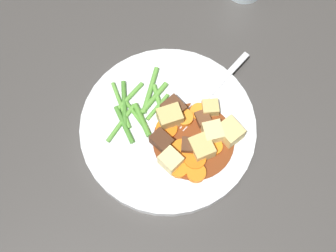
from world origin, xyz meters
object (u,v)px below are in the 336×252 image
(potato_chunk_0, at_px, (171,160))
(meat_chunk_0, at_px, (203,119))
(dinner_plate, at_px, (168,128))
(carrot_slice_2, at_px, (179,169))
(carrot_slice_5, at_px, (195,159))
(carrot_slice_7, at_px, (199,112))
(fork, at_px, (211,92))
(carrot_slice_0, at_px, (182,151))
(potato_chunk_3, at_px, (210,108))
(meat_chunk_1, at_px, (160,140))
(meat_chunk_3, at_px, (175,109))
(potato_chunk_4, at_px, (167,116))
(potato_chunk_1, at_px, (213,133))
(carrot_slice_6, at_px, (214,147))
(potato_chunk_5, at_px, (202,148))
(carrot_slice_3, at_px, (168,129))
(carrot_slice_4, at_px, (185,118))
(potato_chunk_2, at_px, (230,132))
(carrot_slice_1, at_px, (196,173))
(meat_chunk_2, at_px, (191,147))

(potato_chunk_0, bearing_deg, meat_chunk_0, 73.08)
(dinner_plate, distance_m, carrot_slice_2, 0.07)
(dinner_plate, distance_m, carrot_slice_5, 0.07)
(carrot_slice_7, bearing_deg, carrot_slice_2, -90.08)
(dinner_plate, xyz_separation_m, fork, (0.05, 0.08, 0.01))
(carrot_slice_0, relative_size, potato_chunk_3, 1.40)
(meat_chunk_1, xyz_separation_m, meat_chunk_3, (0.00, 0.06, -0.00))
(potato_chunk_4, distance_m, meat_chunk_0, 0.06)
(potato_chunk_0, xyz_separation_m, potato_chunk_1, (0.05, 0.06, 0.00))
(carrot_slice_6, distance_m, carrot_slice_7, 0.06)
(meat_chunk_3, bearing_deg, potato_chunk_5, -39.76)
(dinner_plate, distance_m, carrot_slice_7, 0.05)
(carrot_slice_3, bearing_deg, carrot_slice_0, -40.57)
(potato_chunk_0, bearing_deg, carrot_slice_6, 39.20)
(dinner_plate, height_order, carrot_slice_3, carrot_slice_3)
(carrot_slice_3, xyz_separation_m, potato_chunk_4, (-0.01, 0.02, 0.01))
(carrot_slice_4, distance_m, potato_chunk_2, 0.07)
(potato_chunk_2, distance_m, fork, 0.08)
(carrot_slice_0, height_order, potato_chunk_3, potato_chunk_3)
(potato_chunk_5, bearing_deg, potato_chunk_0, -137.88)
(carrot_slice_3, relative_size, potato_chunk_4, 0.94)
(potato_chunk_2, bearing_deg, potato_chunk_1, -157.71)
(dinner_plate, distance_m, meat_chunk_0, 0.06)
(carrot_slice_2, height_order, potato_chunk_1, potato_chunk_1)
(carrot_slice_3, relative_size, carrot_slice_7, 1.21)
(potato_chunk_1, bearing_deg, potato_chunk_2, 22.29)
(potato_chunk_2, bearing_deg, carrot_slice_0, -140.44)
(potato_chunk_2, relative_size, fork, 0.21)
(carrot_slice_2, xyz_separation_m, meat_chunk_0, (0.01, 0.09, 0.00))
(potato_chunk_3, bearing_deg, meat_chunk_1, -126.53)
(carrot_slice_6, distance_m, potato_chunk_1, 0.02)
(dinner_plate, relative_size, potato_chunk_1, 9.23)
(carrot_slice_5, xyz_separation_m, potato_chunk_4, (-0.06, 0.05, 0.01))
(carrot_slice_3, distance_m, fork, 0.10)
(potato_chunk_4, bearing_deg, carrot_slice_5, -38.73)
(dinner_plate, bearing_deg, carrot_slice_3, -73.83)
(carrot_slice_3, relative_size, carrot_slice_5, 1.00)
(carrot_slice_4, xyz_separation_m, carrot_slice_6, (0.06, -0.03, -0.00))
(meat_chunk_0, bearing_deg, potato_chunk_5, -75.51)
(carrot_slice_1, bearing_deg, meat_chunk_3, 126.00)
(potato_chunk_0, relative_size, potato_chunk_1, 0.99)
(meat_chunk_2, bearing_deg, carrot_slice_2, -101.43)
(dinner_plate, relative_size, potato_chunk_4, 7.78)
(carrot_slice_3, distance_m, potato_chunk_1, 0.07)
(carrot_slice_7, height_order, potato_chunk_3, potato_chunk_3)
(potato_chunk_3, height_order, meat_chunk_1, meat_chunk_1)
(carrot_slice_6, relative_size, meat_chunk_0, 1.11)
(carrot_slice_5, xyz_separation_m, carrot_slice_7, (-0.02, 0.08, -0.00))
(carrot_slice_4, relative_size, carrot_slice_5, 0.81)
(carrot_slice_0, height_order, carrot_slice_6, carrot_slice_0)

